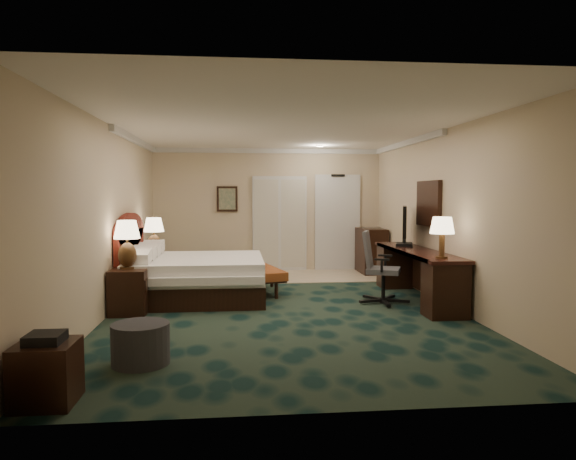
{
  "coord_description": "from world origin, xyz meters",
  "views": [
    {
      "loc": [
        -0.69,
        -7.59,
        1.7
      ],
      "look_at": [
        0.13,
        0.6,
        1.13
      ],
      "focal_mm": 32.0,
      "sensor_mm": 36.0,
      "label": 1
    }
  ],
  "objects": [
    {
      "name": "minibar",
      "position": [
        2.2,
        3.2,
        0.48
      ],
      "size": [
        0.51,
        0.91,
        0.96
      ],
      "primitive_type": "cube",
      "color": "black",
      "rests_on": "ground"
    },
    {
      "name": "headboard",
      "position": [
        -2.44,
        1.0,
        0.7
      ],
      "size": [
        0.12,
        2.0,
        1.4
      ],
      "primitive_type": null,
      "color": "#541510",
      "rests_on": "ground"
    },
    {
      "name": "entry_door",
      "position": [
        1.55,
        3.72,
        1.05
      ],
      "size": [
        1.02,
        0.06,
        2.18
      ],
      "primitive_type": "cube",
      "color": "silver",
      "rests_on": "ground"
    },
    {
      "name": "floor",
      "position": [
        0.0,
        0.0,
        0.0
      ],
      "size": [
        5.0,
        7.5,
        0.0
      ],
      "primitive_type": "cube",
      "color": "black",
      "rests_on": "ground"
    },
    {
      "name": "bed",
      "position": [
        -1.34,
        0.81,
        0.34
      ],
      "size": [
        2.13,
        1.97,
        0.67
      ],
      "primitive_type": "cube",
      "color": "white",
      "rests_on": "ground"
    },
    {
      "name": "wall_left",
      "position": [
        -2.5,
        0.0,
        1.35
      ],
      "size": [
        0.0,
        7.5,
        2.7
      ],
      "primitive_type": "cube",
      "color": "#D1BD8D",
      "rests_on": "ground"
    },
    {
      "name": "ceiling",
      "position": [
        0.0,
        0.0,
        2.7
      ],
      "size": [
        5.0,
        7.5,
        0.0
      ],
      "primitive_type": "cube",
      "color": "silver",
      "rests_on": "wall_back"
    },
    {
      "name": "crown_molding",
      "position": [
        0.0,
        0.0,
        2.65
      ],
      "size": [
        5.0,
        7.5,
        0.1
      ],
      "primitive_type": null,
      "color": "silver",
      "rests_on": "wall_back"
    },
    {
      "name": "wall_front",
      "position": [
        0.0,
        -3.75,
        1.35
      ],
      "size": [
        5.0,
        0.0,
        2.7
      ],
      "primitive_type": "cube",
      "color": "#D1BD8D",
      "rests_on": "ground"
    },
    {
      "name": "tv",
      "position": [
        2.19,
        1.0,
        1.16
      ],
      "size": [
        0.35,
        0.87,
        0.69
      ],
      "primitive_type": "cube",
      "rotation": [
        0.0,
        0.0,
        -0.32
      ],
      "color": "black",
      "rests_on": "desk"
    },
    {
      "name": "ottoman",
      "position": [
        -1.66,
        -2.42,
        0.21
      ],
      "size": [
        0.68,
        0.68,
        0.41
      ],
      "primitive_type": "cylinder",
      "rotation": [
        0.0,
        0.0,
        0.19
      ],
      "color": "#2D2D2D",
      "rests_on": "ground"
    },
    {
      "name": "lamp_far",
      "position": [
        -2.23,
        2.13,
        0.92
      ],
      "size": [
        0.38,
        0.38,
        0.7
      ],
      "primitive_type": null,
      "rotation": [
        0.0,
        0.0,
        0.03
      ],
      "color": "#331F10",
      "rests_on": "nightstand_far"
    },
    {
      "name": "desk_lamp",
      "position": [
        2.14,
        -0.75,
        1.11
      ],
      "size": [
        0.41,
        0.41,
        0.59
      ],
      "primitive_type": null,
      "rotation": [
        0.0,
        0.0,
        0.24
      ],
      "color": "#331F10",
      "rests_on": "desk"
    },
    {
      "name": "nightstand_near",
      "position": [
        -2.22,
        -0.16,
        0.32
      ],
      "size": [
        0.51,
        0.59,
        0.64
      ],
      "primitive_type": "cube",
      "color": "black",
      "rests_on": "ground"
    },
    {
      "name": "bed_bench",
      "position": [
        -0.23,
        1.2,
        0.21
      ],
      "size": [
        0.74,
        1.34,
        0.43
      ],
      "primitive_type": "cube",
      "rotation": [
        0.0,
        0.0,
        0.25
      ],
      "color": "brown",
      "rests_on": "ground"
    },
    {
      "name": "wall_back",
      "position": [
        0.0,
        3.75,
        1.35
      ],
      "size": [
        5.0,
        0.0,
        2.7
      ],
      "primitive_type": "cube",
      "color": "#D1BD8D",
      "rests_on": "ground"
    },
    {
      "name": "tile_patch",
      "position": [
        0.9,
        2.9,
        0.01
      ],
      "size": [
        3.2,
        1.7,
        0.01
      ],
      "primitive_type": "cube",
      "color": "beige",
      "rests_on": "ground"
    },
    {
      "name": "desk_chair",
      "position": [
        1.59,
        0.17,
        0.56
      ],
      "size": [
        0.84,
        0.82,
        1.13
      ],
      "primitive_type": null,
      "rotation": [
        0.0,
        0.0,
        -0.38
      ],
      "color": "#444348",
      "rests_on": "ground"
    },
    {
      "name": "lamp_near",
      "position": [
        -2.25,
        -0.12,
        0.99
      ],
      "size": [
        0.38,
        0.38,
        0.69
      ],
      "primitive_type": null,
      "rotation": [
        0.0,
        0.0,
        0.03
      ],
      "color": "#331F10",
      "rests_on": "nightstand_near"
    },
    {
      "name": "closet_doors",
      "position": [
        0.25,
        3.71,
        1.05
      ],
      "size": [
        1.2,
        0.06,
        2.1
      ],
      "primitive_type": "cube",
      "color": "beige",
      "rests_on": "ground"
    },
    {
      "name": "wall_art",
      "position": [
        -0.9,
        3.71,
        1.6
      ],
      "size": [
        0.45,
        0.06,
        0.55
      ],
      "primitive_type": "cube",
      "color": "#3E5B4B",
      "rests_on": "wall_back"
    },
    {
      "name": "wall_mirror",
      "position": [
        2.46,
        0.6,
        1.55
      ],
      "size": [
        0.05,
        0.95,
        0.75
      ],
      "primitive_type": "cube",
      "color": "white",
      "rests_on": "wall_right"
    },
    {
      "name": "nightstand_far",
      "position": [
        -2.25,
        2.12,
        0.28
      ],
      "size": [
        0.45,
        0.52,
        0.57
      ],
      "primitive_type": "cube",
      "color": "black",
      "rests_on": "ground"
    },
    {
      "name": "wall_right",
      "position": [
        2.5,
        0.0,
        1.35
      ],
      "size": [
        0.0,
        7.5,
        2.7
      ],
      "primitive_type": "cube",
      "color": "#D1BD8D",
      "rests_on": "ground"
    },
    {
      "name": "side_table",
      "position": [
        -2.24,
        -3.35,
        0.25
      ],
      "size": [
        0.47,
        0.47,
        0.5
      ],
      "primitive_type": "cube",
      "color": "black",
      "rests_on": "ground"
    },
    {
      "name": "desk",
      "position": [
        2.18,
        0.33,
        0.41
      ],
      "size": [
        0.61,
        2.81,
        0.81
      ],
      "primitive_type": "cube",
      "color": "black",
      "rests_on": "ground"
    }
  ]
}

